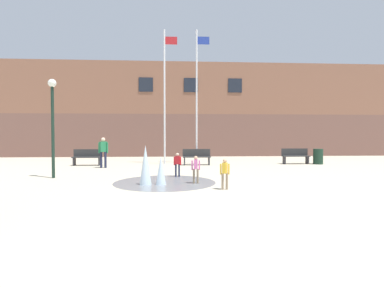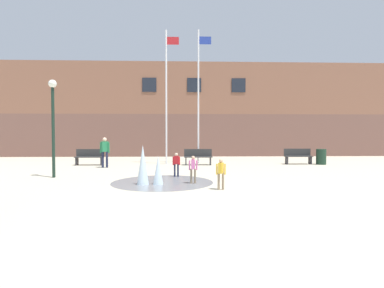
% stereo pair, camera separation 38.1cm
% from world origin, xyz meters
% --- Properties ---
extents(ground_plane, '(100.00, 100.00, 0.00)m').
position_xyz_m(ground_plane, '(0.00, 0.00, 0.00)').
color(ground_plane, '#BCB299').
extents(library_building, '(36.00, 6.05, 7.46)m').
position_xyz_m(library_building, '(0.00, 20.82, 3.73)').
color(library_building, brown).
rests_on(library_building, ground).
extents(splash_fountain, '(3.71, 3.71, 1.38)m').
position_xyz_m(splash_fountain, '(-2.07, 4.82, 0.48)').
color(splash_fountain, gray).
rests_on(splash_fountain, ground).
extents(park_bench_left_of_flagpoles, '(1.60, 0.44, 0.91)m').
position_xyz_m(park_bench_left_of_flagpoles, '(-6.25, 11.49, 0.48)').
color(park_bench_left_of_flagpoles, '#28282D').
rests_on(park_bench_left_of_flagpoles, ground).
extents(park_bench_under_left_flagpole, '(1.60, 0.44, 0.91)m').
position_xyz_m(park_bench_under_left_flagpole, '(-0.05, 11.36, 0.48)').
color(park_bench_under_left_flagpole, '#28282D').
rests_on(park_bench_under_left_flagpole, ground).
extents(park_bench_near_trashcan, '(1.60, 0.44, 0.91)m').
position_xyz_m(park_bench_near_trashcan, '(5.86, 11.62, 0.48)').
color(park_bench_near_trashcan, '#28282D').
rests_on(park_bench_near_trashcan, ground).
extents(child_in_fountain, '(0.31, 0.17, 0.99)m').
position_xyz_m(child_in_fountain, '(-1.22, 6.62, 0.58)').
color(child_in_fountain, '#1E233D').
rests_on(child_in_fountain, ground).
extents(adult_in_red, '(0.50, 0.36, 1.59)m').
position_xyz_m(adult_in_red, '(-5.04, 10.14, 0.93)').
color(adult_in_red, '#1E233D').
rests_on(adult_in_red, ground).
extents(child_with_pink_shirt, '(0.31, 0.24, 0.99)m').
position_xyz_m(child_with_pink_shirt, '(0.23, 3.64, 0.58)').
color(child_with_pink_shirt, '#89755B').
rests_on(child_with_pink_shirt, ground).
extents(child_running, '(0.31, 0.22, 0.99)m').
position_xyz_m(child_running, '(-0.59, 4.88, 0.58)').
color(child_running, '#89755B').
rests_on(child_running, ground).
extents(flagpole_left, '(0.80, 0.10, 7.88)m').
position_xyz_m(flagpole_left, '(-1.87, 12.04, 4.18)').
color(flagpole_left, silver).
rests_on(flagpole_left, ground).
extents(flagpole_right, '(0.80, 0.10, 7.92)m').
position_xyz_m(flagpole_right, '(0.03, 12.04, 4.20)').
color(flagpole_right, silver).
rests_on(flagpole_right, ground).
extents(lamp_post_left_lane, '(0.32, 0.32, 3.95)m').
position_xyz_m(lamp_post_left_lane, '(-6.20, 6.57, 2.58)').
color(lamp_post_left_lane, '#192D23').
rests_on(lamp_post_left_lane, ground).
extents(trash_can, '(0.56, 0.56, 0.90)m').
position_xyz_m(trash_can, '(7.13, 11.37, 0.45)').
color(trash_can, '#193323').
rests_on(trash_can, ground).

